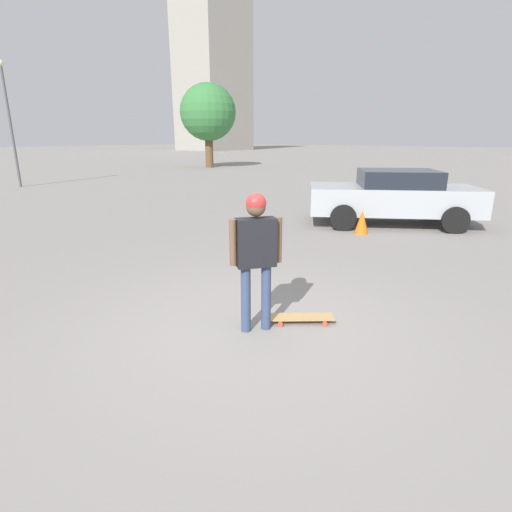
% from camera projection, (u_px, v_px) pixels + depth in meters
% --- Properties ---
extents(ground_plane, '(220.00, 220.00, 0.00)m').
position_uv_depth(ground_plane, '(256.00, 329.00, 4.79)').
color(ground_plane, gray).
extents(person, '(0.43, 0.50, 1.63)m').
position_uv_depth(person, '(256.00, 247.00, 4.49)').
color(person, '#38476B').
rests_on(person, ground_plane).
extents(skateboard, '(0.76, 0.69, 0.07)m').
position_uv_depth(skateboard, '(301.00, 317.00, 4.96)').
color(skateboard, tan).
rests_on(skateboard, ground_plane).
extents(car_parked_near, '(4.52, 3.73, 1.42)m').
position_uv_depth(car_parked_near, '(393.00, 196.00, 10.38)').
color(car_parked_near, '#ADB2B7').
rests_on(car_parked_near, ground_plane).
extents(building_block_distant, '(9.58, 11.28, 32.95)m').
position_uv_depth(building_block_distant, '(212.00, 54.00, 70.61)').
color(building_block_distant, '#9E998E').
rests_on(building_block_distant, ground_plane).
extents(tree_distant, '(4.16, 4.16, 6.12)m').
position_uv_depth(tree_distant, '(208.00, 112.00, 29.70)').
color(tree_distant, brown).
rests_on(tree_distant, ground_plane).
extents(traffic_cone, '(0.34, 0.34, 0.57)m').
position_uv_depth(traffic_cone, '(362.00, 222.00, 9.49)').
color(traffic_cone, orange).
rests_on(traffic_cone, ground_plane).
extents(lamp_post, '(0.28, 0.28, 5.43)m').
position_uv_depth(lamp_post, '(9.00, 114.00, 17.74)').
color(lamp_post, '#59595E').
rests_on(lamp_post, ground_plane).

